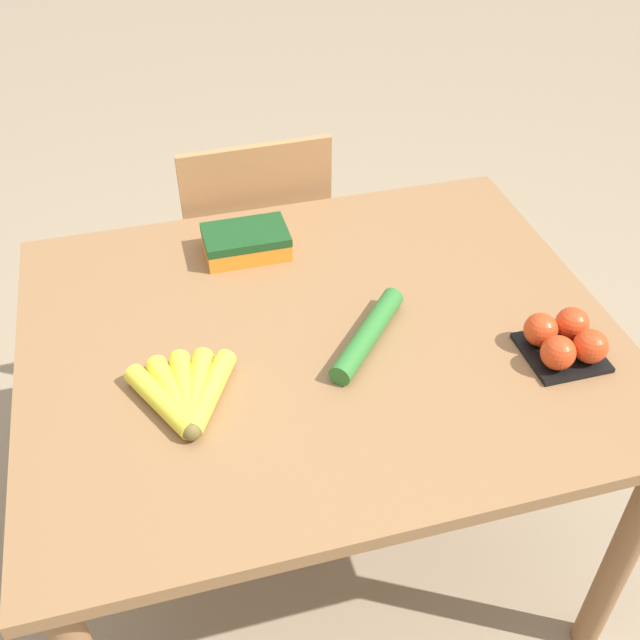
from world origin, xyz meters
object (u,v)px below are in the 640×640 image
(carrot_bag, at_px, (246,240))
(chair, at_px, (253,255))
(tomato_pack, at_px, (565,340))
(cucumber_near, at_px, (368,334))
(banana_bunch, at_px, (186,395))

(carrot_bag, bearing_deg, chair, 78.99)
(tomato_pack, xyz_separation_m, cucumber_near, (-0.35, 0.13, -0.02))
(chair, relative_size, cucumber_near, 3.83)
(banana_bunch, bearing_deg, chair, 71.51)
(tomato_pack, distance_m, carrot_bag, 0.72)
(chair, height_order, cucumber_near, chair)
(chair, distance_m, carrot_bag, 0.47)
(tomato_pack, bearing_deg, chair, 118.07)
(chair, distance_m, tomato_pack, 1.01)
(chair, xyz_separation_m, carrot_bag, (-0.07, -0.36, 0.30))
(chair, relative_size, carrot_bag, 4.60)
(banana_bunch, xyz_separation_m, carrot_bag, (0.19, 0.43, 0.01))
(chair, xyz_separation_m, cucumber_near, (0.10, -0.72, 0.29))
(banana_bunch, relative_size, tomato_pack, 1.44)
(banana_bunch, distance_m, cucumber_near, 0.37)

